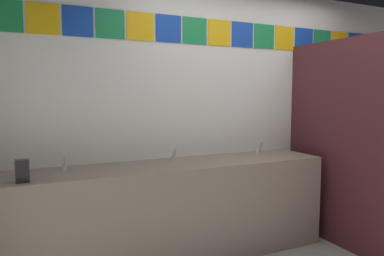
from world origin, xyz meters
The scene contains 8 objects.
wall_back centered at (0.00, 1.47, 1.28)m, with size 4.59×0.09×2.55m.
vanity_counter centered at (-0.85, 1.13, 0.44)m, with size 2.79×0.59×0.86m.
faucet_left centered at (-1.78, 1.22, 0.92)m, with size 0.04×0.10×0.14m.
faucet_center centered at (-0.85, 1.22, 0.92)m, with size 0.04×0.10×0.14m.
faucet_right centered at (0.08, 1.22, 0.92)m, with size 0.04×0.10×0.14m.
soap_dispenser centered at (-2.08, 0.96, 0.94)m, with size 0.09×0.09×0.16m.
stall_divider centered at (0.84, 0.39, 1.00)m, with size 0.92×1.54×1.99m.
toilet centered at (1.23, 1.03, 0.30)m, with size 0.39×0.49×0.74m.
Camera 1 is at (-2.04, -1.76, 1.47)m, focal length 33.66 mm.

